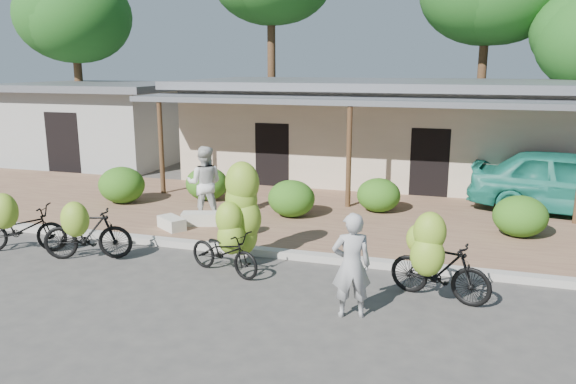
% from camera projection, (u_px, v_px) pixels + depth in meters
% --- Properties ---
extents(ground, '(100.00, 100.00, 0.00)m').
position_uv_depth(ground, '(278.00, 298.00, 9.55)').
color(ground, '#403D3B').
rests_on(ground, ground).
extents(sidewalk, '(60.00, 6.00, 0.12)m').
position_uv_depth(sidewalk, '(339.00, 219.00, 14.20)').
color(sidewalk, '#926C4E').
rests_on(sidewalk, ground).
extents(curb, '(60.00, 0.25, 0.15)m').
position_uv_depth(curb, '(309.00, 256.00, 11.40)').
color(curb, '#A8A399').
rests_on(curb, ground).
extents(shop_main, '(13.00, 8.50, 3.35)m').
position_uv_depth(shop_main, '(376.00, 128.00, 19.35)').
color(shop_main, beige).
rests_on(shop_main, ground).
extents(shop_grey, '(7.00, 6.00, 3.15)m').
position_uv_depth(shop_grey, '(103.00, 122.00, 22.57)').
color(shop_grey, '#989793').
rests_on(shop_grey, ground).
extents(tree_back_left, '(5.07, 4.94, 7.87)m').
position_uv_depth(tree_back_left, '(71.00, 14.00, 24.34)').
color(tree_back_left, '#523921').
rests_on(tree_back_left, ground).
extents(hedge_0, '(1.29, 1.16, 1.01)m').
position_uv_depth(hedge_0, '(122.00, 185.00, 15.51)').
color(hedge_0, '#225413').
rests_on(hedge_0, sidewalk).
extents(hedge_1, '(1.21, 1.09, 0.95)m').
position_uv_depth(hedge_1, '(207.00, 184.00, 15.85)').
color(hedge_1, '#225413').
rests_on(hedge_1, sidewalk).
extents(hedge_2, '(1.19, 1.07, 0.93)m').
position_uv_depth(hedge_2, '(291.00, 198.00, 14.12)').
color(hedge_2, '#225413').
rests_on(hedge_2, sidewalk).
extents(hedge_3, '(1.13, 1.02, 0.88)m').
position_uv_depth(hedge_3, '(379.00, 195.00, 14.59)').
color(hedge_3, '#225413').
rests_on(hedge_3, sidewalk).
extents(hedge_4, '(1.19, 1.07, 0.93)m').
position_uv_depth(hedge_4, '(520.00, 216.00, 12.49)').
color(hedge_4, '#225413').
rests_on(hedge_4, sidewalk).
extents(bike_far_left, '(2.01, 1.47, 1.41)m').
position_uv_depth(bike_far_left, '(19.00, 226.00, 11.74)').
color(bike_far_left, black).
rests_on(bike_far_left, ground).
extents(bike_left, '(1.85, 1.38, 1.37)m').
position_uv_depth(bike_left, '(86.00, 232.00, 11.24)').
color(bike_left, black).
rests_on(bike_left, ground).
extents(bike_center, '(1.73, 1.35, 2.09)m').
position_uv_depth(bike_center, '(235.00, 226.00, 10.75)').
color(bike_center, black).
rests_on(bike_center, ground).
extents(bike_right, '(1.81, 1.34, 1.66)m').
position_uv_depth(bike_right, '(437.00, 264.00, 9.24)').
color(bike_right, black).
rests_on(bike_right, ground).
extents(loose_banana_a, '(0.51, 0.44, 0.64)m').
position_uv_depth(loose_banana_a, '(227.00, 219.00, 12.81)').
color(loose_banana_a, '#83B12C').
rests_on(loose_banana_a, sidewalk).
extents(loose_banana_b, '(0.47, 0.40, 0.58)m').
position_uv_depth(loose_banana_b, '(243.00, 222.00, 12.65)').
color(loose_banana_b, '#83B12C').
rests_on(loose_banana_b, sidewalk).
extents(loose_banana_c, '(0.49, 0.42, 0.62)m').
position_uv_depth(loose_banana_c, '(418.00, 239.00, 11.39)').
color(loose_banana_c, '#83B12C').
rests_on(loose_banana_c, sidewalk).
extents(sack_near, '(0.93, 0.63, 0.30)m').
position_uv_depth(sack_near, '(200.00, 219.00, 13.46)').
color(sack_near, beige).
rests_on(sack_near, sidewalk).
extents(sack_far, '(0.83, 0.74, 0.28)m').
position_uv_depth(sack_far, '(172.00, 223.00, 13.11)').
color(sack_far, beige).
rests_on(sack_far, sidewalk).
extents(vendor, '(0.71, 0.58, 1.69)m').
position_uv_depth(vendor, '(351.00, 265.00, 8.69)').
color(vendor, '#989898').
rests_on(vendor, ground).
extents(bystander, '(1.03, 0.89, 1.84)m').
position_uv_depth(bystander, '(205.00, 183.00, 13.72)').
color(bystander, silver).
rests_on(bystander, sidewalk).
extents(teal_van, '(5.10, 2.64, 1.66)m').
position_uv_depth(teal_van, '(570.00, 182.00, 14.28)').
color(teal_van, '#1B7A67').
rests_on(teal_van, sidewalk).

